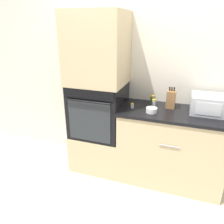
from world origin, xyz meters
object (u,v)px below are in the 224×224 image
(bowl, at_px, (152,110))
(condiment_jar_far, at_px, (132,106))
(wall_oven, at_px, (99,109))
(condiment_jar_near, at_px, (152,99))
(knife_block, at_px, (171,99))
(microwave, at_px, (210,104))
(condiment_jar_mid, at_px, (154,103))

(bowl, bearing_deg, condiment_jar_far, 165.15)
(wall_oven, relative_size, condiment_jar_near, 6.40)
(knife_block, xyz_separation_m, condiment_jar_near, (-0.23, 0.08, -0.05))
(bowl, bearing_deg, microwave, 18.34)
(microwave, height_order, condiment_jar_near, microwave)
(knife_block, bearing_deg, wall_oven, -172.30)
(condiment_jar_far, bearing_deg, knife_block, 22.38)
(wall_oven, distance_m, microwave, 1.34)
(microwave, bearing_deg, condiment_jar_mid, 176.89)
(bowl, height_order, condiment_jar_far, condiment_jar_far)
(bowl, bearing_deg, wall_oven, 170.29)
(microwave, height_order, bowl, microwave)
(bowl, xyz_separation_m, condiment_jar_far, (-0.24, 0.06, 0.00))
(bowl, relative_size, condiment_jar_near, 1.17)
(microwave, distance_m, condiment_jar_near, 0.67)
(wall_oven, bearing_deg, condiment_jar_far, -6.94)
(condiment_jar_far, bearing_deg, microwave, 9.26)
(knife_block, height_order, condiment_jar_mid, knife_block)
(microwave, relative_size, condiment_jar_far, 6.66)
(condiment_jar_mid, bearing_deg, bowl, -87.37)
(wall_oven, relative_size, knife_block, 2.71)
(wall_oven, xyz_separation_m, condiment_jar_near, (0.66, 0.20, 0.15))
(microwave, bearing_deg, condiment_jar_far, -170.74)
(condiment_jar_mid, bearing_deg, wall_oven, -170.36)
(bowl, xyz_separation_m, condiment_jar_mid, (-0.01, 0.24, 0.01))
(microwave, distance_m, knife_block, 0.43)
(wall_oven, height_order, condiment_jar_near, wall_oven)
(condiment_jar_mid, relative_size, condiment_jar_far, 1.33)
(microwave, bearing_deg, condiment_jar_near, 170.19)
(condiment_jar_near, relative_size, condiment_jar_mid, 1.30)
(wall_oven, relative_size, condiment_jar_far, 11.08)
(condiment_jar_near, height_order, condiment_jar_mid, condiment_jar_near)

